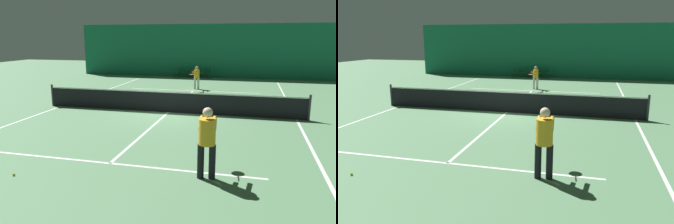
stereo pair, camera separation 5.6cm
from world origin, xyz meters
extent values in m
plane|color=#56845B|center=(0.00, 0.00, 0.00)|extent=(60.00, 60.00, 0.00)
cube|color=#196B4C|center=(0.00, 13.82, 2.22)|extent=(23.00, 0.12, 4.44)
cube|color=white|center=(0.00, 11.90, 0.00)|extent=(11.00, 0.10, 0.00)
cube|color=white|center=(0.00, 6.40, 0.00)|extent=(8.25, 0.10, 0.00)
cube|color=white|center=(0.00, -6.40, 0.00)|extent=(8.25, 0.10, 0.00)
cube|color=white|center=(-5.50, 0.00, 0.00)|extent=(0.10, 23.80, 0.00)
cube|color=white|center=(5.50, 0.00, 0.00)|extent=(0.10, 23.80, 0.00)
cube|color=white|center=(0.00, 0.00, 0.00)|extent=(0.10, 12.80, 0.00)
cube|color=black|center=(0.00, 0.00, 0.47)|extent=(11.90, 0.02, 0.95)
cube|color=white|center=(0.00, 0.00, 0.92)|extent=(11.90, 0.02, 0.05)
cylinder|color=#333338|center=(-5.95, 0.00, 0.53)|extent=(0.10, 0.10, 1.07)
cylinder|color=#333338|center=(5.95, 0.00, 0.53)|extent=(0.10, 0.10, 1.07)
cylinder|color=black|center=(2.52, -6.72, 0.43)|extent=(0.18, 0.18, 0.86)
cylinder|color=black|center=(2.79, -6.70, 0.43)|extent=(0.18, 0.18, 0.86)
cylinder|color=gold|center=(2.66, -6.71, 1.17)|extent=(0.44, 0.44, 0.62)
sphere|color=beige|center=(2.66, -6.71, 1.64)|extent=(0.24, 0.24, 0.24)
cylinder|color=gold|center=(2.47, -6.44, 1.31)|extent=(0.16, 0.60, 0.25)
cylinder|color=gold|center=(2.79, -6.41, 1.31)|extent=(0.16, 0.60, 0.25)
cylinder|color=black|center=(2.59, -5.99, 1.24)|extent=(0.06, 0.31, 0.03)
torus|color=gold|center=(2.56, -5.69, 1.24)|extent=(0.36, 0.36, 0.03)
cylinder|color=silver|center=(2.56, -5.69, 1.24)|extent=(0.30, 0.30, 0.00)
cylinder|color=beige|center=(0.20, 7.12, 0.37)|extent=(0.16, 0.16, 0.74)
cylinder|color=beige|center=(-0.03, 7.16, 0.37)|extent=(0.16, 0.16, 0.74)
cylinder|color=gold|center=(0.09, 7.14, 1.00)|extent=(0.39, 0.39, 0.53)
sphere|color=tan|center=(0.09, 7.14, 1.40)|extent=(0.20, 0.20, 0.20)
cylinder|color=gold|center=(0.19, 6.88, 1.13)|extent=(0.17, 0.52, 0.21)
cylinder|color=gold|center=(-0.09, 6.92, 1.13)|extent=(0.17, 0.52, 0.21)
cylinder|color=black|center=(-0.01, 6.51, 1.06)|extent=(0.08, 0.31, 0.03)
torus|color=red|center=(-0.06, 6.21, 1.06)|extent=(0.38, 0.38, 0.03)
cylinder|color=silver|center=(-0.06, 6.21, 1.06)|extent=(0.32, 0.32, 0.00)
cylinder|color=#2D2D2D|center=(-2.88, 13.46, 0.20)|extent=(0.03, 0.03, 0.39)
cylinder|color=#2D2D2D|center=(-2.88, 13.08, 0.20)|extent=(0.03, 0.03, 0.39)
cylinder|color=#2D2D2D|center=(-2.50, 13.46, 0.20)|extent=(0.03, 0.03, 0.39)
cylinder|color=#2D2D2D|center=(-2.50, 13.08, 0.20)|extent=(0.03, 0.03, 0.39)
cube|color=#196B38|center=(-2.69, 13.27, 0.41)|extent=(0.44, 0.44, 0.05)
cube|color=#196B38|center=(-2.49, 13.27, 0.64)|extent=(0.04, 0.44, 0.40)
cylinder|color=#2D2D2D|center=(-2.18, 13.46, 0.20)|extent=(0.03, 0.03, 0.39)
cylinder|color=#2D2D2D|center=(-2.18, 13.08, 0.20)|extent=(0.03, 0.03, 0.39)
cylinder|color=#2D2D2D|center=(-1.80, 13.46, 0.20)|extent=(0.03, 0.03, 0.39)
cylinder|color=#2D2D2D|center=(-1.80, 13.08, 0.20)|extent=(0.03, 0.03, 0.39)
cube|color=#196B38|center=(-1.99, 13.27, 0.41)|extent=(0.44, 0.44, 0.05)
cube|color=#196B38|center=(-1.79, 13.27, 0.64)|extent=(0.04, 0.44, 0.40)
cylinder|color=#2D2D2D|center=(-1.48, 13.46, 0.20)|extent=(0.03, 0.03, 0.39)
cylinder|color=#2D2D2D|center=(-1.48, 13.08, 0.20)|extent=(0.03, 0.03, 0.39)
cylinder|color=#2D2D2D|center=(-1.10, 13.46, 0.20)|extent=(0.03, 0.03, 0.39)
cylinder|color=#2D2D2D|center=(-1.10, 13.08, 0.20)|extent=(0.03, 0.03, 0.39)
cube|color=#196B38|center=(-1.29, 13.27, 0.41)|extent=(0.44, 0.44, 0.05)
cube|color=#196B38|center=(-1.09, 13.27, 0.64)|extent=(0.04, 0.44, 0.40)
cylinder|color=#2D2D2D|center=(-0.78, 13.46, 0.20)|extent=(0.03, 0.03, 0.39)
cylinder|color=#2D2D2D|center=(-0.78, 13.08, 0.20)|extent=(0.03, 0.03, 0.39)
cylinder|color=#2D2D2D|center=(-0.40, 13.46, 0.20)|extent=(0.03, 0.03, 0.39)
cylinder|color=#2D2D2D|center=(-0.40, 13.08, 0.20)|extent=(0.03, 0.03, 0.39)
cube|color=#196B38|center=(-0.59, 13.27, 0.41)|extent=(0.44, 0.44, 0.05)
cube|color=#196B38|center=(-0.39, 13.27, 0.64)|extent=(0.04, 0.44, 0.40)
cylinder|color=#2D2D2D|center=(-0.08, 13.46, 0.20)|extent=(0.03, 0.03, 0.39)
cylinder|color=#2D2D2D|center=(-0.08, 13.08, 0.20)|extent=(0.03, 0.03, 0.39)
cylinder|color=#2D2D2D|center=(0.30, 13.46, 0.20)|extent=(0.03, 0.03, 0.39)
cylinder|color=#2D2D2D|center=(0.30, 13.08, 0.20)|extent=(0.03, 0.03, 0.39)
cube|color=#196B38|center=(0.11, 13.27, 0.41)|extent=(0.44, 0.44, 0.05)
cube|color=#196B38|center=(0.31, 13.27, 0.64)|extent=(0.04, 0.44, 0.40)
sphere|color=#D1DB33|center=(-1.97, -7.74, 0.03)|extent=(0.07, 0.07, 0.07)
camera|label=1|loc=(3.60, -14.08, 3.34)|focal=35.00mm
camera|label=2|loc=(3.66, -14.07, 3.34)|focal=35.00mm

